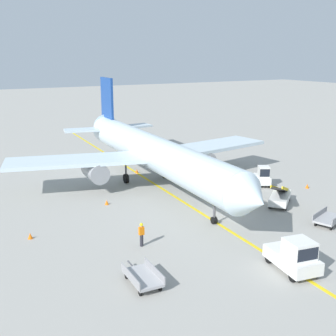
{
  "coord_description": "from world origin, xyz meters",
  "views": [
    {
      "loc": [
        -20.2,
        -27.25,
        12.82
      ],
      "look_at": [
        -0.88,
        7.31,
        2.5
      ],
      "focal_mm": 46.55,
      "sensor_mm": 36.0,
      "label": 1
    }
  ],
  "objects_px": {
    "baggage_cart_empty_trailing": "(143,277)",
    "airliner": "(151,151)",
    "pushback_tug": "(294,256)",
    "safety_cone_wingtip_right": "(30,236)",
    "baggage_tug_near_wing": "(263,177)",
    "belt_loader_forward_hold": "(280,196)",
    "safety_cone_nose_left": "(307,186)",
    "safety_cone_nose_right": "(137,171)",
    "safety_cone_wingtip_left": "(107,202)",
    "baggage_cart_loaded": "(329,218)",
    "ground_crew_marshaller": "(142,234)",
    "belt_loader_aft_hold": "(212,179)"
  },
  "relations": [
    {
      "from": "safety_cone_nose_right",
      "to": "safety_cone_wingtip_right",
      "type": "relative_size",
      "value": 1.0
    },
    {
      "from": "airliner",
      "to": "pushback_tug",
      "type": "bearing_deg",
      "value": -92.37
    },
    {
      "from": "baggage_cart_empty_trailing",
      "to": "safety_cone_nose_left",
      "type": "height_order",
      "value": "baggage_cart_empty_trailing"
    },
    {
      "from": "safety_cone_nose_left",
      "to": "safety_cone_nose_right",
      "type": "bearing_deg",
      "value": 132.39
    },
    {
      "from": "pushback_tug",
      "to": "safety_cone_wingtip_right",
      "type": "xyz_separation_m",
      "value": [
        -12.99,
        12.8,
        -0.77
      ]
    },
    {
      "from": "baggage_tug_near_wing",
      "to": "pushback_tug",
      "type": "bearing_deg",
      "value": -125.15
    },
    {
      "from": "pushback_tug",
      "to": "safety_cone_nose_left",
      "type": "xyz_separation_m",
      "value": [
        13.68,
        11.91,
        -0.77
      ]
    },
    {
      "from": "pushback_tug",
      "to": "ground_crew_marshaller",
      "type": "bearing_deg",
      "value": 130.06
    },
    {
      "from": "safety_cone_nose_left",
      "to": "airliner",
      "type": "bearing_deg",
      "value": 145.39
    },
    {
      "from": "baggage_tug_near_wing",
      "to": "belt_loader_aft_hold",
      "type": "distance_m",
      "value": 5.16
    },
    {
      "from": "baggage_cart_loaded",
      "to": "safety_cone_wingtip_left",
      "type": "relative_size",
      "value": 8.65
    },
    {
      "from": "baggage_cart_loaded",
      "to": "safety_cone_wingtip_right",
      "type": "xyz_separation_m",
      "value": [
        -20.98,
        8.53,
        -0.25
      ]
    },
    {
      "from": "baggage_tug_near_wing",
      "to": "belt_loader_forward_hold",
      "type": "distance_m",
      "value": 5.79
    },
    {
      "from": "belt_loader_forward_hold",
      "to": "safety_cone_wingtip_right",
      "type": "xyz_separation_m",
      "value": [
        -20.81,
        3.25,
        -0.56
      ]
    },
    {
      "from": "safety_cone_wingtip_left",
      "to": "safety_cone_nose_left",
      "type": "bearing_deg",
      "value": -14.94
    },
    {
      "from": "safety_cone_wingtip_right",
      "to": "belt_loader_aft_hold",
      "type": "bearing_deg",
      "value": 12.31
    },
    {
      "from": "belt_loader_forward_hold",
      "to": "safety_cone_nose_left",
      "type": "relative_size",
      "value": 10.59
    },
    {
      "from": "baggage_cart_empty_trailing",
      "to": "airliner",
      "type": "bearing_deg",
      "value": 61.49
    },
    {
      "from": "belt_loader_forward_hold",
      "to": "safety_cone_wingtip_right",
      "type": "height_order",
      "value": "belt_loader_forward_hold"
    },
    {
      "from": "safety_cone_nose_right",
      "to": "safety_cone_wingtip_right",
      "type": "height_order",
      "value": "same"
    },
    {
      "from": "baggage_tug_near_wing",
      "to": "baggage_cart_loaded",
      "type": "height_order",
      "value": "baggage_tug_near_wing"
    },
    {
      "from": "baggage_tug_near_wing",
      "to": "safety_cone_nose_right",
      "type": "xyz_separation_m",
      "value": [
        -8.98,
        10.63,
        -0.71
      ]
    },
    {
      "from": "pushback_tug",
      "to": "baggage_cart_loaded",
      "type": "xyz_separation_m",
      "value": [
        7.99,
        4.27,
        -0.53
      ]
    },
    {
      "from": "baggage_cart_loaded",
      "to": "ground_crew_marshaller",
      "type": "height_order",
      "value": "ground_crew_marshaller"
    },
    {
      "from": "pushback_tug",
      "to": "belt_loader_aft_hold",
      "type": "height_order",
      "value": "belt_loader_aft_hold"
    },
    {
      "from": "baggage_tug_near_wing",
      "to": "belt_loader_forward_hold",
      "type": "xyz_separation_m",
      "value": [
        -2.56,
        -5.19,
        -0.15
      ]
    },
    {
      "from": "airliner",
      "to": "baggage_cart_empty_trailing",
      "type": "distance_m",
      "value": 20.33
    },
    {
      "from": "pushback_tug",
      "to": "baggage_tug_near_wing",
      "type": "relative_size",
      "value": 1.41
    },
    {
      "from": "ground_crew_marshaller",
      "to": "safety_cone_wingtip_right",
      "type": "height_order",
      "value": "ground_crew_marshaller"
    },
    {
      "from": "safety_cone_wingtip_right",
      "to": "airliner",
      "type": "bearing_deg",
      "value": 29.87
    },
    {
      "from": "pushback_tug",
      "to": "safety_cone_wingtip_right",
      "type": "relative_size",
      "value": 8.77
    },
    {
      "from": "belt_loader_aft_hold",
      "to": "baggage_cart_loaded",
      "type": "height_order",
      "value": "belt_loader_aft_hold"
    },
    {
      "from": "airliner",
      "to": "belt_loader_forward_hold",
      "type": "height_order",
      "value": "airliner"
    },
    {
      "from": "pushback_tug",
      "to": "baggage_tug_near_wing",
      "type": "xyz_separation_m",
      "value": [
        10.38,
        14.74,
        -0.07
      ]
    },
    {
      "from": "safety_cone_wingtip_right",
      "to": "baggage_tug_near_wing",
      "type": "bearing_deg",
      "value": 4.74
    },
    {
      "from": "safety_cone_nose_left",
      "to": "safety_cone_wingtip_left",
      "type": "xyz_separation_m",
      "value": [
        -19.16,
        5.11,
        0.0
      ]
    },
    {
      "from": "safety_cone_wingtip_right",
      "to": "safety_cone_nose_right",
      "type": "bearing_deg",
      "value": 41.13
    },
    {
      "from": "pushback_tug",
      "to": "baggage_cart_empty_trailing",
      "type": "distance_m",
      "value": 9.28
    },
    {
      "from": "pushback_tug",
      "to": "belt_loader_aft_hold",
      "type": "bearing_deg",
      "value": 71.4
    },
    {
      "from": "pushback_tug",
      "to": "belt_loader_forward_hold",
      "type": "distance_m",
      "value": 12.35
    },
    {
      "from": "baggage_cart_empty_trailing",
      "to": "safety_cone_wingtip_left",
      "type": "relative_size",
      "value": 8.62
    },
    {
      "from": "belt_loader_forward_hold",
      "to": "baggage_cart_empty_trailing",
      "type": "distance_m",
      "value": 17.78
    },
    {
      "from": "safety_cone_nose_left",
      "to": "safety_cone_nose_right",
      "type": "xyz_separation_m",
      "value": [
        -12.28,
        13.46,
        0.0
      ]
    },
    {
      "from": "belt_loader_forward_hold",
      "to": "safety_cone_nose_right",
      "type": "xyz_separation_m",
      "value": [
        -6.42,
        15.81,
        -0.56
      ]
    },
    {
      "from": "safety_cone_nose_right",
      "to": "safety_cone_wingtip_left",
      "type": "xyz_separation_m",
      "value": [
        -6.87,
        -8.35,
        0.0
      ]
    },
    {
      "from": "belt_loader_forward_hold",
      "to": "airliner",
      "type": "bearing_deg",
      "value": 121.84
    },
    {
      "from": "belt_loader_forward_hold",
      "to": "safety_cone_nose_right",
      "type": "bearing_deg",
      "value": 112.1
    },
    {
      "from": "baggage_tug_near_wing",
      "to": "safety_cone_wingtip_left",
      "type": "bearing_deg",
      "value": 171.83
    },
    {
      "from": "ground_crew_marshaller",
      "to": "safety_cone_wingtip_left",
      "type": "relative_size",
      "value": 3.86
    },
    {
      "from": "baggage_tug_near_wing",
      "to": "safety_cone_wingtip_left",
      "type": "distance_m",
      "value": 16.03
    }
  ]
}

